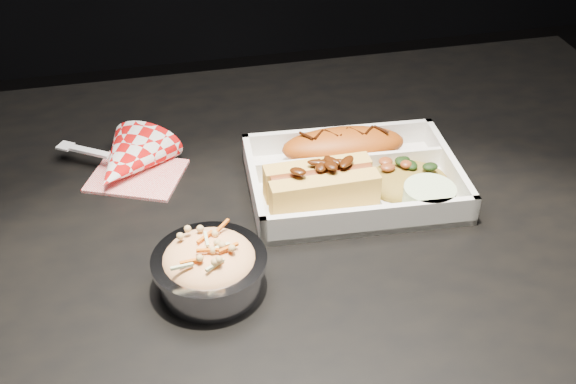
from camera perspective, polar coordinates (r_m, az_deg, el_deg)
The scene contains 8 objects.
dining_table at distance 0.89m, azimuth -1.77°, elevation -6.98°, with size 1.20×0.80×0.75m.
food_tray at distance 0.88m, azimuth 5.12°, elevation 0.78°, with size 0.26×0.20×0.04m.
fried_pastry at distance 0.92m, azimuth 4.39°, elevation 3.69°, with size 0.16×0.06×0.04m, color #9F450F.
hotdog at distance 0.84m, azimuth 2.63°, elevation 0.73°, with size 0.13×0.06×0.06m.
fried_rice_mound at distance 0.88m, azimuth 9.46°, elevation 1.42°, with size 0.10×0.08×0.03m, color olive.
cupcake_liner at distance 0.85m, azimuth 11.06°, elevation -0.48°, with size 0.06×0.06×0.03m, color beige.
foil_coleslaw_cup at distance 0.73m, azimuth -6.21°, elevation -5.81°, with size 0.12×0.12×0.07m.
napkin_fork at distance 0.92m, azimuth -12.60°, elevation 2.30°, with size 0.17×0.15×0.10m.
Camera 1 is at (-0.12, -0.64, 1.27)m, focal length 45.00 mm.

